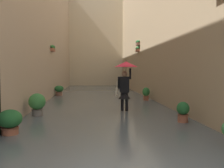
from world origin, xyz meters
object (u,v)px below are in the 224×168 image
Objects in this scene: potted_plant_near_left at (146,94)px; potted_plant_mid_right at (59,90)px; person_wading at (125,77)px; potted_plant_far_right at (37,104)px; potted_plant_near_right at (10,122)px; potted_plant_mid_left at (183,112)px.

potted_plant_near_left reaches higher than potted_plant_mid_right.
person_wading reaches higher than potted_plant_far_right.
potted_plant_far_right is (-0.12, -2.60, 0.11)m from potted_plant_near_right.
potted_plant_mid_right is at bearing -29.69° from potted_plant_near_left.
person_wading is 4.97m from potted_plant_near_right.
potted_plant_mid_left is 0.99× the size of potted_plant_mid_right.
potted_plant_far_right is 7.23m from potted_plant_mid_right.
potted_plant_near_right is 0.81× the size of potted_plant_far_right.
potted_plant_mid_left is 0.92× the size of potted_plant_near_left.
potted_plant_mid_left is (-4.98, -1.10, -0.01)m from potted_plant_near_right.
potted_plant_near_left is at bearing -91.02° from potted_plant_mid_left.
potted_plant_mid_left is at bearing 119.92° from potted_plant_mid_right.
potted_plant_mid_right is at bearing -89.75° from potted_plant_near_right.
potted_plant_mid_left is at bearing 88.98° from potted_plant_near_left.
person_wading is at bearing 64.78° from potted_plant_near_left.
potted_plant_near_right is 5.10m from potted_plant_mid_left.
person_wading reaches higher than potted_plant_near_right.
potted_plant_near_left is (-5.08, -6.90, 0.04)m from potted_plant_near_right.
potted_plant_far_right is at bearing -17.18° from potted_plant_mid_left.
potted_plant_near_right is (3.44, 3.42, -1.06)m from person_wading.
potted_plant_mid_left is 5.09m from potted_plant_far_right.
person_wading reaches higher than potted_plant_near_left.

